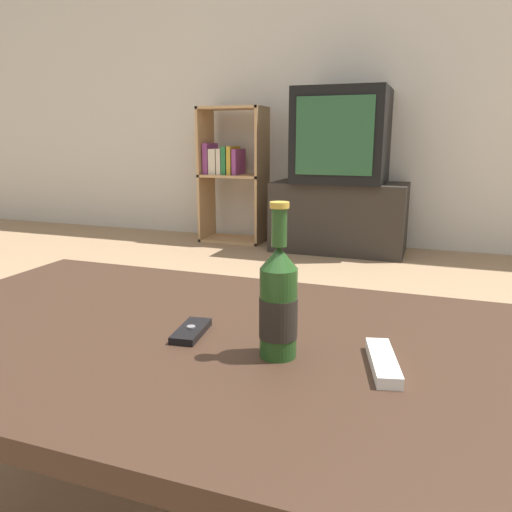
{
  "coord_description": "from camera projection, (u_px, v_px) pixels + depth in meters",
  "views": [
    {
      "loc": [
        0.42,
        -0.82,
        0.81
      ],
      "look_at": [
        0.03,
        0.25,
        0.53
      ],
      "focal_mm": 35.0,
      "sensor_mm": 36.0,
      "label": 1
    }
  ],
  "objects": [
    {
      "name": "television",
      "position": [
        342.0,
        136.0,
        3.46
      ],
      "size": [
        0.62,
        0.55,
        0.64
      ],
      "color": "black",
      "rests_on": "tv_stand"
    },
    {
      "name": "tv_stand",
      "position": [
        339.0,
        217.0,
        3.59
      ],
      "size": [
        0.94,
        0.45,
        0.5
      ],
      "color": "#28231E",
      "rests_on": "ground_plane"
    },
    {
      "name": "back_wall",
      "position": [
        385.0,
        66.0,
        3.54
      ],
      "size": [
        8.0,
        0.05,
        2.6
      ],
      "color": "beige",
      "rests_on": "ground_plane"
    },
    {
      "name": "coffee_table",
      "position": [
        198.0,
        357.0,
        0.99
      ],
      "size": [
        1.33,
        0.8,
        0.43
      ],
      "color": "#332116",
      "rests_on": "ground_plane"
    },
    {
      "name": "bookshelf",
      "position": [
        230.0,
        171.0,
        3.89
      ],
      "size": [
        0.49,
        0.3,
        1.03
      ],
      "color": "tan",
      "rests_on": "ground_plane"
    },
    {
      "name": "beer_bottle",
      "position": [
        278.0,
        303.0,
        0.85
      ],
      "size": [
        0.07,
        0.07,
        0.27
      ],
      "color": "#1E4219",
      "rests_on": "coffee_table"
    },
    {
      "name": "remote_control",
      "position": [
        383.0,
        362.0,
        0.82
      ],
      "size": [
        0.08,
        0.16,
        0.02
      ],
      "rotation": [
        0.0,
        0.0,
        0.25
      ],
      "color": "white",
      "rests_on": "coffee_table"
    },
    {
      "name": "cell_phone",
      "position": [
        191.0,
        331.0,
        0.96
      ],
      "size": [
        0.06,
        0.12,
        0.02
      ],
      "rotation": [
        0.0,
        0.0,
        0.13
      ],
      "color": "black",
      "rests_on": "coffee_table"
    }
  ]
}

